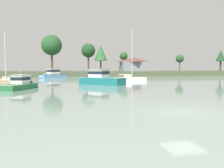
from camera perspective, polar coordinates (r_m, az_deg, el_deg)
ground_plane at (r=16.14m, az=17.75°, el=-6.79°), size 473.36×473.36×0.00m
far_shore_bank at (r=105.34m, az=-8.14°, el=2.79°), size 213.01×45.28×1.95m
cruiser_skyblue at (r=73.67m, az=-15.25°, el=2.05°), size 9.60×8.40×5.31m
sailboat_sand at (r=51.46m, az=-25.43°, el=0.51°), size 4.09×8.67×11.12m
dinghy_yellow at (r=77.17m, az=4.29°, el=1.80°), size 3.25×1.42×0.51m
cruiser_teal at (r=42.30m, az=-3.72°, el=0.78°), size 9.07×9.25×5.09m
cruiser_green at (r=35.56m, az=-21.83°, el=-0.37°), size 4.94×7.55×3.87m
sailboat_white at (r=55.10m, az=4.40°, el=1.11°), size 8.60×4.24×13.32m
shore_tree_inland_a at (r=114.38m, az=16.92°, el=6.19°), size 3.88×3.88×7.90m
shore_tree_right_mid at (r=115.68m, az=26.02°, el=6.46°), size 4.21×4.21×9.71m
shore_tree_left at (r=106.72m, az=-6.07°, el=8.44°), size 6.57×6.57×12.87m
shore_tree_far_right at (r=104.57m, az=2.98°, el=7.06°), size 3.73×3.73×8.78m
shore_tree_far_left at (r=96.36m, az=-15.16°, el=9.51°), size 8.32×8.32×14.87m
shore_tree_center_right at (r=107.78m, az=-2.90°, el=7.97°), size 6.11×6.11×12.45m
cottage_behind_trees at (r=103.58m, az=5.39°, el=5.11°), size 12.16×8.96×6.22m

